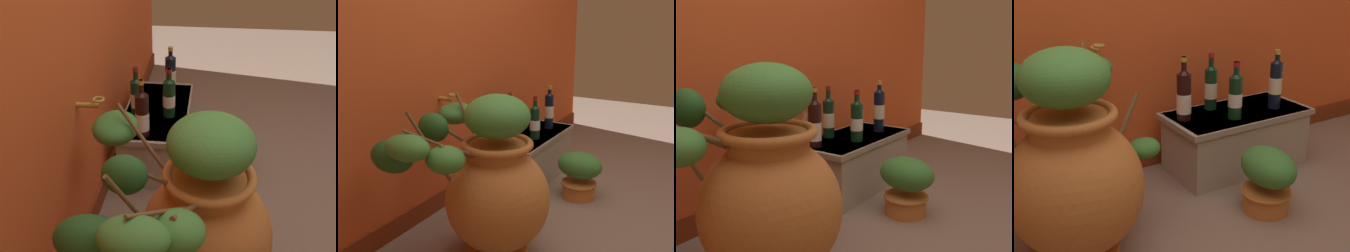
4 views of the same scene
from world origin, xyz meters
The scene contains 8 objects.
ground_plane centered at (0.00, 0.00, 0.00)m, with size 7.00×7.00×0.00m, color #7A6656.
terracotta_urn centered at (-0.40, 0.54, 0.40)m, with size 0.89×0.75×0.84m.
stone_ledge centered at (0.64, 0.84, 0.18)m, with size 0.80×0.39×0.33m.
wine_bottle_left centered at (0.56, 0.76, 0.46)m, with size 0.07×0.07×0.30m.
wine_bottle_middle centered at (0.86, 0.79, 0.48)m, with size 0.07×0.07×0.33m.
wine_bottle_right centered at (0.54, 0.95, 0.46)m, with size 0.07×0.07×0.31m.
wine_bottle_back centered at (0.33, 0.89, 0.46)m, with size 0.08×0.08×0.33m.
potted_shrub centered at (0.48, 0.39, 0.17)m, with size 0.24×0.30×0.31m.
Camera 1 is at (-1.63, 0.53, 1.53)m, focal length 44.75 mm.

